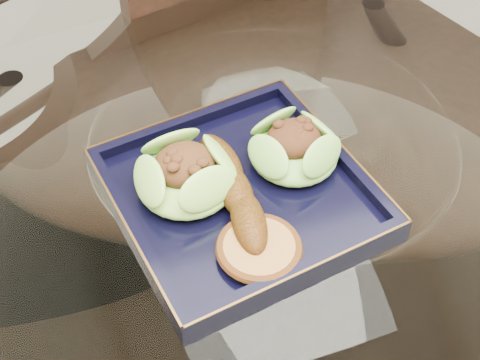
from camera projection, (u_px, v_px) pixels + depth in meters
name	position (u px, v px, depth m)	size (l,w,h in m)	color
dining_table	(268.00, 246.00, 0.93)	(1.13, 1.13, 0.77)	white
dining_chair	(284.00, 94.00, 1.16)	(0.56, 0.56, 1.06)	black
navy_plate	(240.00, 198.00, 0.76)	(0.27, 0.27, 0.02)	black
lettuce_wrap_left	(186.00, 177.00, 0.74)	(0.11, 0.11, 0.04)	#6AB033
lettuce_wrap_right	(294.00, 150.00, 0.77)	(0.10, 0.10, 0.04)	#529B2D
roasted_plantain	(234.00, 190.00, 0.73)	(0.17, 0.04, 0.03)	#62340A
crumb_patty	(259.00, 250.00, 0.69)	(0.08, 0.08, 0.01)	#B46E3C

